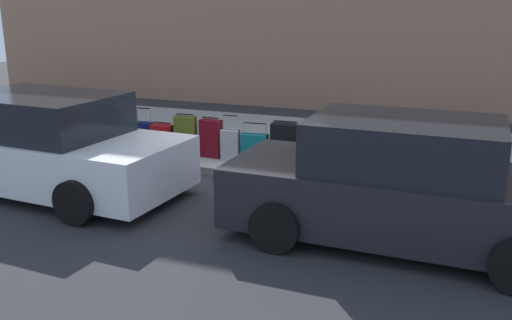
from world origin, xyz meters
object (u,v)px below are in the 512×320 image
fire_hydrant (107,126)px  suitcase_olive_9 (186,136)px  parked_car_white_1 (44,146)px  suitcase_maroon_1 (397,163)px  suitcase_silver_7 (231,145)px  suitcase_navy_11 (145,136)px  bollard_post (73,124)px  suitcase_teal_6 (255,148)px  suitcase_red_3 (341,153)px  suitcase_maroon_8 (211,138)px  suitcase_olive_2 (370,156)px  parked_car_charcoal_0 (402,186)px  suitcase_red_10 (163,139)px  suitcase_black_5 (285,144)px  suitcase_silver_0 (427,160)px  suitcase_navy_4 (314,153)px

fire_hydrant → suitcase_olive_9: bearing=178.6°
parked_car_white_1 → suitcase_maroon_1: bearing=-156.6°
suitcase_silver_7 → suitcase_olive_9: suitcase_silver_7 is taller
suitcase_navy_11 → bollard_post: bearing=6.7°
suitcase_teal_6 → bollard_post: bollard_post is taller
suitcase_red_3 → fire_hydrant: bearing=-0.5°
suitcase_teal_6 → suitcase_maroon_8: size_ratio=0.98×
suitcase_maroon_1 → suitcase_olive_2: suitcase_olive_2 is taller
suitcase_olive_9 → parked_car_white_1: parked_car_white_1 is taller
fire_hydrant → parked_car_charcoal_0: (-6.14, 2.33, 0.17)m
suitcase_red_10 → parked_car_charcoal_0: (-4.80, 2.27, 0.32)m
suitcase_olive_2 → suitcase_red_3: 0.49m
suitcase_black_5 → suitcase_maroon_8: bearing=-1.2°
bollard_post → parked_car_charcoal_0: bearing=162.3°
fire_hydrant → suitcase_navy_11: bearing=-177.7°
suitcase_silver_7 → bollard_post: size_ratio=0.96×
suitcase_silver_0 → bollard_post: size_ratio=0.90×
parked_car_charcoal_0 → suitcase_red_10: bearing=-25.3°
suitcase_red_3 → suitcase_olive_2: bearing=-169.3°
suitcase_red_3 → suitcase_navy_11: (3.97, -0.08, -0.05)m
suitcase_red_3 → bollard_post: size_ratio=1.11×
suitcase_black_5 → suitcase_red_10: (2.46, 0.10, -0.10)m
suitcase_maroon_8 → suitcase_olive_9: bearing=13.7°
suitcase_maroon_1 → suitcase_red_3: size_ratio=0.85×
suitcase_navy_11 → bollard_post: 1.60m
suitcase_teal_6 → parked_car_charcoal_0: 3.72m
suitcase_navy_4 → parked_car_white_1: (3.85, 2.39, 0.33)m
suitcase_maroon_1 → suitcase_olive_2: bearing=-9.0°
suitcase_olive_2 → suitcase_black_5: bearing=0.1°
suitcase_maroon_8 → bollard_post: size_ratio=0.86×
suitcase_olive_9 → suitcase_navy_11: size_ratio=0.96×
bollard_post → suitcase_silver_7: bearing=-177.8°
suitcase_black_5 → suitcase_olive_9: size_ratio=0.99×
suitcase_maroon_1 → fire_hydrant: 5.79m
suitcase_silver_0 → suitcase_teal_6: bearing=-0.8°
suitcase_silver_7 → fire_hydrant: 2.76m
suitcase_teal_6 → parked_car_white_1: parked_car_white_1 is taller
suitcase_navy_4 → suitcase_silver_7: size_ratio=0.70×
suitcase_navy_4 → suitcase_navy_11: size_ratio=0.70×
suitcase_red_10 → suitcase_black_5: bearing=-177.6°
fire_hydrant → parked_car_charcoal_0: bearing=159.2°
suitcase_maroon_8 → bollard_post: (3.02, 0.22, 0.09)m
suitcase_red_10 → parked_car_white_1: bearing=69.3°
bollard_post → suitcase_navy_11: bearing=-173.3°
suitcase_silver_0 → parked_car_charcoal_0: 2.28m
suitcase_olive_2 → suitcase_red_3: (0.48, 0.09, 0.03)m
suitcase_red_3 → suitcase_red_10: (3.51, 0.01, -0.05)m
suitcase_olive_2 → suitcase_black_5: size_ratio=1.11×
suitcase_olive_9 → parked_car_white_1: (1.35, 2.29, 0.22)m
suitcase_maroon_8 → suitcase_black_5: bearing=178.8°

